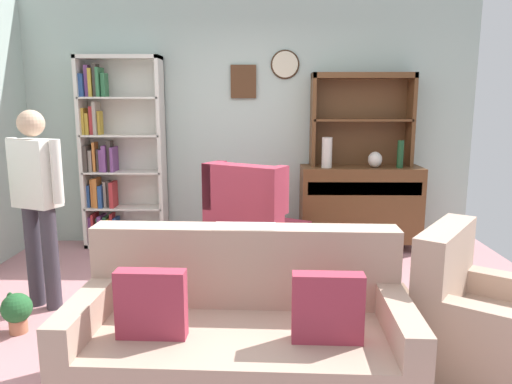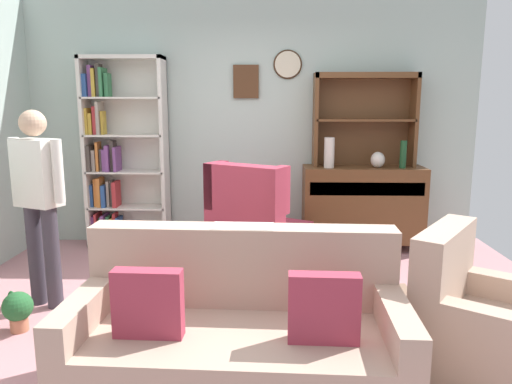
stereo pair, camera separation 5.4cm
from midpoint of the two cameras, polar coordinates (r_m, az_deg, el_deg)
name	(u,v)px [view 1 (the left image)]	position (r m, az deg, el deg)	size (l,w,h in m)	color
ground_plane	(242,323)	(3.75, -2.05, -15.15)	(5.40, 4.60, 0.02)	#B27A7F
wall_back	(250,121)	(5.51, -1.05, 8.42)	(5.00, 0.09, 2.80)	#ADC1B7
area_rug	(270,341)	(3.47, 1.15, -17.13)	(2.46, 2.19, 0.01)	#846651
bookshelf	(116,157)	(5.60, -16.43, 4.01)	(0.90, 0.30, 2.10)	silver
sideboard	(360,203)	(5.45, 11.88, -1.33)	(1.30, 0.45, 0.92)	brown
sideboard_hutch	(362,107)	(5.44, 12.09, 9.79)	(1.10, 0.26, 1.00)	brown
vase_tall	(327,152)	(5.22, 8.07, 4.64)	(0.11, 0.11, 0.32)	beige
vase_round	(375,160)	(5.33, 13.59, 3.74)	(0.15, 0.15, 0.17)	beige
bottle_wine	(400,154)	(5.37, 16.39, 4.31)	(0.07, 0.07, 0.29)	#194223
couch_floral	(242,341)	(2.81, -2.28, -17.20)	(1.83, 0.92, 0.90)	tan
armchair_floral	(484,329)	(3.27, 24.89, -14.45)	(1.07, 1.06, 0.88)	tan
wingback_chair	(254,230)	(4.71, -0.57, -4.56)	(1.08, 1.08, 1.05)	#A33347
potted_plant_small	(17,310)	(3.92, -26.77, -12.31)	(0.21, 0.21, 0.29)	#AD6B4C
person_reading	(37,195)	(4.10, -24.76, -0.38)	(0.51, 0.31, 1.56)	#38333D
coffee_table	(258,286)	(3.43, -0.17, -11.09)	(0.80, 0.50, 0.42)	brown
book_stack	(248,275)	(3.34, -1.38, -9.75)	(0.21, 0.12, 0.08)	#723F7F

